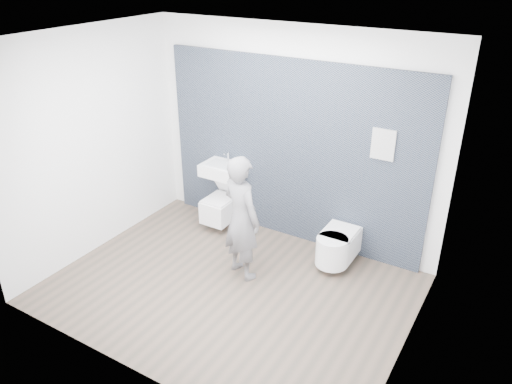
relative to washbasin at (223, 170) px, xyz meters
The scene contains 8 objects.
ground 1.75m from the washbasin, 53.49° to the right, with size 4.00×4.00×0.00m, color brown.
room_shell 1.77m from the washbasin, 53.49° to the right, with size 4.00×4.00×4.00m.
tile_wall 1.27m from the washbasin, 14.49° to the left, with size 3.60×0.06×2.40m, color black.
washbasin is the anchor object (origin of this frame).
toilet_square 0.55m from the washbasin, 90.00° to the right, with size 0.38×0.54×0.68m.
toilet_rounded 1.87m from the washbasin, ahead, with size 0.41×0.68×0.37m.
info_placard 2.28m from the washbasin, ahead, with size 0.27×0.03×0.36m, color white.
visitor 1.25m from the washbasin, 45.62° to the right, with size 0.56×0.37×1.53m, color slate.
Camera 1 is at (2.69, -3.89, 3.55)m, focal length 35.00 mm.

